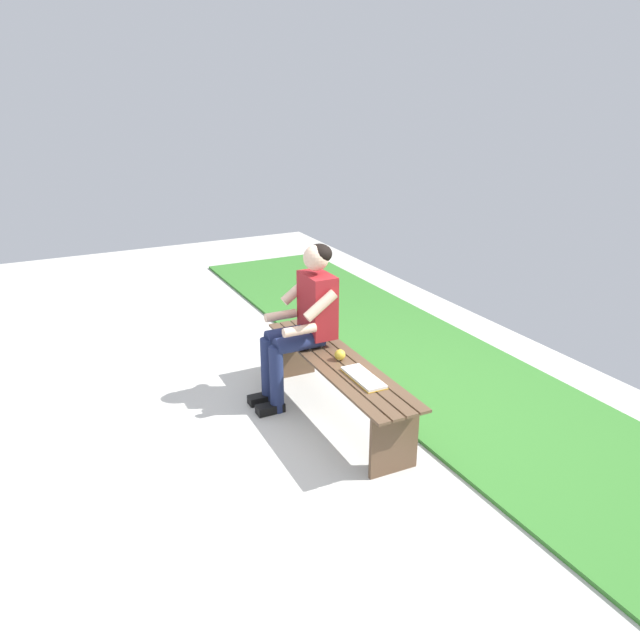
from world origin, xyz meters
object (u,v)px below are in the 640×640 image
bench_near (338,374)px  book_open (363,378)px  person_seated (303,318)px  apple (340,355)px

bench_near → book_open: bearing=-178.3°
person_seated → book_open: size_ratio=3.09×
book_open → person_seated: bearing=10.0°
bench_near → apple: apple is taller
apple → bench_near: bearing=94.1°
bench_near → apple: bearing=-85.9°
person_seated → apple: size_ratio=15.39×
person_seated → book_open: (-0.74, -0.11, -0.22)m
apple → book_open: 0.36m
person_seated → book_open: bearing=-171.3°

